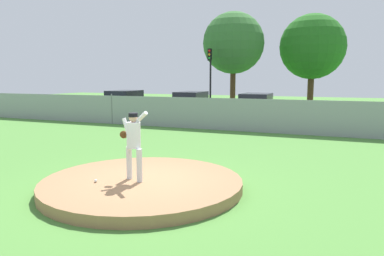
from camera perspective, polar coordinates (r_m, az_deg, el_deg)
name	(u,v)px	position (r m, az deg, el deg)	size (l,w,h in m)	color
ground_plane	(221,146)	(14.07, 4.68, -2.78)	(80.00, 80.00, 0.00)	#4C8438
asphalt_strip	(265,121)	(22.23, 11.50, 1.02)	(44.00, 7.00, 0.01)	#2B2B2D
pitchers_mound	(142,184)	(8.69, -7.84, -8.75)	(4.70, 4.70, 0.24)	#99704C
pitcher_youth	(133,139)	(8.37, -9.27, -1.75)	(0.82, 0.32, 1.64)	silver
baseball	(96,181)	(8.58, -14.99, -8.07)	(0.07, 0.07, 0.07)	white
chainlink_fence	(247,115)	(17.77, 8.72, 2.01)	(39.46, 0.07, 1.72)	gray
parked_car_teal	(125,104)	(25.75, -10.58, 3.81)	(2.06, 4.64, 1.75)	#146066
parked_car_slate	(191,106)	(23.62, -0.14, 3.58)	(1.91, 4.66, 1.73)	slate
parked_car_silver	(256,108)	(22.34, 10.08, 3.15)	(1.99, 4.51, 1.68)	#B7BABF
traffic_cone_orange	(297,119)	(21.92, 16.27, 1.44)	(0.40, 0.40, 0.55)	orange
traffic_light_near	(210,69)	(27.80, 2.88, 9.31)	(0.28, 0.46, 4.82)	black
tree_broad_right	(233,43)	(30.60, 6.57, 13.17)	(5.04, 5.04, 7.98)	#4C331E
tree_broad_left	(312,47)	(32.09, 18.50, 12.07)	(5.35, 5.35, 7.85)	#4C331E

